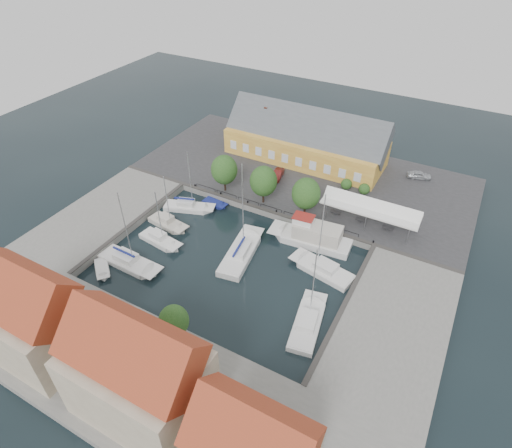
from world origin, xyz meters
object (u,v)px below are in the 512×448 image
at_px(west_boat_b, 168,224).
at_px(west_boat_d, 129,263).
at_px(tent_canopy, 370,209).
at_px(launch_nw, 215,204).
at_px(trawler, 313,237).
at_px(east_boat_a, 323,270).
at_px(car_silver, 419,175).
at_px(car_red, 278,174).
at_px(launch_sw, 103,270).
at_px(west_boat_a, 188,208).
at_px(west_boat_c, 160,241).
at_px(warehouse, 303,140).
at_px(center_sailboat, 241,254).
at_px(east_boat_c, 308,324).

distance_m(west_boat_b, west_boat_d, 9.30).
bearing_deg(tent_canopy, launch_nw, -166.60).
relative_size(trawler, east_boat_a, 0.98).
bearing_deg(car_silver, car_red, 100.92).
distance_m(east_boat_a, launch_sw, 29.03).
bearing_deg(car_silver, west_boat_a, 112.56).
xyz_separation_m(east_boat_a, launch_sw, (-25.58, -13.72, -0.17)).
bearing_deg(east_boat_a, west_boat_c, -166.25).
height_order(tent_canopy, west_boat_d, west_boat_d).
relative_size(tent_canopy, launch_nw, 3.24).
bearing_deg(west_boat_a, launch_sw, -96.15).
bearing_deg(tent_canopy, west_boat_a, -161.82).
height_order(tent_canopy, west_boat_c, west_boat_c).
bearing_deg(west_boat_a, warehouse, 67.03).
relative_size(car_silver, west_boat_c, 0.42).
bearing_deg(tent_canopy, warehouse, 140.14).
height_order(west_boat_b, west_boat_c, west_boat_c).
distance_m(car_silver, west_boat_b, 42.47).
height_order(west_boat_a, west_boat_d, west_boat_d).
bearing_deg(car_silver, center_sailboat, 133.24).
xyz_separation_m(west_boat_a, launch_nw, (2.94, 3.05, -0.18)).
distance_m(east_boat_a, west_boat_c, 23.20).
relative_size(tent_canopy, center_sailboat, 0.97).
bearing_deg(launch_nw, warehouse, 71.29).
bearing_deg(west_boat_b, car_red, 63.81).
bearing_deg(west_boat_c, west_boat_b, 112.27).
distance_m(center_sailboat, west_boat_b, 13.02).
xyz_separation_m(trawler, launch_sw, (-22.10, -18.51, -0.93)).
relative_size(tent_canopy, trawler, 1.15).
height_order(west_boat_b, launch_sw, west_boat_b).
height_order(warehouse, launch_nw, warehouse).
distance_m(warehouse, center_sailboat, 28.33).
bearing_deg(launch_sw, car_red, 70.68).
height_order(west_boat_c, west_boat_d, west_boat_d).
relative_size(warehouse, east_boat_a, 2.29).
height_order(center_sailboat, launch_nw, center_sailboat).
height_order(east_boat_a, west_boat_d, west_boat_d).
bearing_deg(warehouse, east_boat_c, -65.11).
height_order(trawler, launch_sw, trawler).
height_order(center_sailboat, west_boat_d, center_sailboat).
distance_m(tent_canopy, trawler, 9.31).
xyz_separation_m(car_silver, launch_sw, (-31.74, -41.70, -1.59)).
bearing_deg(warehouse, trawler, -62.37).
bearing_deg(east_boat_a, trawler, 125.98).
bearing_deg(west_boat_d, car_red, 73.31).
distance_m(west_boat_a, west_boat_d, 14.12).
relative_size(east_boat_c, west_boat_b, 1.23).
relative_size(west_boat_d, launch_nw, 2.90).
relative_size(west_boat_c, launch_sw, 2.19).
distance_m(tent_canopy, west_boat_b, 29.77).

